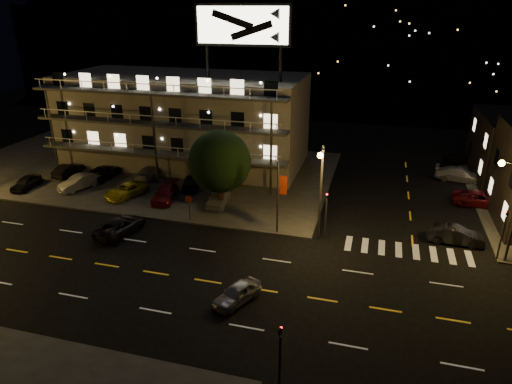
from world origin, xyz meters
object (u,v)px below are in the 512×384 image
(tree, at_px, (219,163))
(lot_car_4, at_px, (218,198))
(lot_car_7, at_px, (150,172))
(road_car_west, at_px, (120,226))
(road_car_east, at_px, (237,293))
(side_car_0, at_px, (455,235))
(lot_car_2, at_px, (127,190))

(tree, relative_size, lot_car_4, 1.75)
(lot_car_7, height_order, road_car_west, lot_car_7)
(lot_car_4, bearing_deg, tree, -61.26)
(tree, distance_m, road_car_west, 10.22)
(lot_car_4, relative_size, road_car_east, 1.18)
(side_car_0, bearing_deg, road_car_west, 103.97)
(lot_car_2, relative_size, road_car_west, 0.93)
(lot_car_2, bearing_deg, road_car_west, -41.91)
(lot_car_2, xyz_separation_m, lot_car_4, (9.52, 0.48, 0.09))
(lot_car_2, relative_size, lot_car_4, 1.07)
(tree, distance_m, lot_car_2, 10.65)
(side_car_0, bearing_deg, lot_car_7, 79.40)
(lot_car_7, relative_size, side_car_0, 1.04)
(lot_car_7, bearing_deg, tree, 151.79)
(tree, height_order, road_car_west, tree)
(lot_car_2, xyz_separation_m, road_car_west, (3.51, -7.05, -0.10))
(road_car_west, bearing_deg, tree, -124.89)
(lot_car_2, xyz_separation_m, side_car_0, (30.43, -1.37, -0.06))
(road_car_west, bearing_deg, lot_car_4, -120.52)
(side_car_0, xyz_separation_m, road_car_west, (-26.92, -5.68, -0.04))
(tree, distance_m, road_car_east, 15.20)
(lot_car_2, distance_m, side_car_0, 30.46)
(lot_car_4, height_order, lot_car_7, lot_car_4)
(tree, height_order, lot_car_2, tree)
(lot_car_2, height_order, lot_car_4, lot_car_4)
(lot_car_4, distance_m, road_car_east, 15.42)
(lot_car_7, height_order, road_car_east, lot_car_7)
(lot_car_7, distance_m, road_car_east, 25.00)
(road_car_east, bearing_deg, lot_car_4, 139.33)
(tree, xyz_separation_m, lot_car_4, (-0.43, 0.62, -3.70))
(side_car_0, distance_m, road_car_east, 18.99)
(lot_car_4, distance_m, side_car_0, 20.99)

